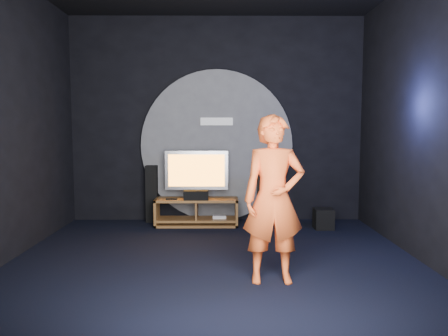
% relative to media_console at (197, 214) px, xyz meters
% --- Properties ---
extents(floor, '(5.00, 5.00, 0.00)m').
position_rel_media_console_xyz_m(floor, '(0.32, -2.05, -0.20)').
color(floor, black).
rests_on(floor, ground).
extents(back_wall, '(5.00, 0.04, 3.50)m').
position_rel_media_console_xyz_m(back_wall, '(0.32, 0.45, 1.55)').
color(back_wall, black).
rests_on(back_wall, ground).
extents(front_wall, '(5.00, 0.04, 3.50)m').
position_rel_media_console_xyz_m(front_wall, '(0.32, -4.55, 1.55)').
color(front_wall, black).
rests_on(front_wall, ground).
extents(right_wall, '(0.04, 5.00, 3.50)m').
position_rel_media_console_xyz_m(right_wall, '(2.82, -2.05, 1.55)').
color(right_wall, black).
rests_on(right_wall, ground).
extents(wall_disc_panel, '(2.60, 0.11, 2.60)m').
position_rel_media_console_xyz_m(wall_disc_panel, '(0.32, 0.39, 1.11)').
color(wall_disc_panel, '#515156').
rests_on(wall_disc_panel, ground).
extents(media_console, '(1.36, 0.45, 0.45)m').
position_rel_media_console_xyz_m(media_console, '(0.00, 0.00, 0.00)').
color(media_console, olive).
rests_on(media_console, ground).
extents(tv, '(1.04, 0.22, 0.78)m').
position_rel_media_console_xyz_m(tv, '(-0.01, 0.07, 0.68)').
color(tv, '#A5A5AC').
rests_on(tv, media_console).
extents(center_speaker, '(0.40, 0.15, 0.15)m').
position_rel_media_console_xyz_m(center_speaker, '(-0.01, -0.13, 0.33)').
color(center_speaker, black).
rests_on(center_speaker, media_console).
extents(remote, '(0.18, 0.05, 0.02)m').
position_rel_media_console_xyz_m(remote, '(-0.41, -0.12, 0.27)').
color(remote, black).
rests_on(remote, media_console).
extents(tower_speaker_left, '(0.19, 0.22, 0.97)m').
position_rel_media_console_xyz_m(tower_speaker_left, '(-0.79, 0.30, 0.29)').
color(tower_speaker_left, black).
rests_on(tower_speaker_left, ground).
extents(tower_speaker_right, '(0.19, 0.22, 0.97)m').
position_rel_media_console_xyz_m(tower_speaker_right, '(1.08, -0.21, 0.29)').
color(tower_speaker_right, black).
rests_on(tower_speaker_right, ground).
extents(subwoofer, '(0.30, 0.30, 0.33)m').
position_rel_media_console_xyz_m(subwoofer, '(2.04, -0.26, -0.03)').
color(subwoofer, black).
rests_on(subwoofer, ground).
extents(player, '(0.65, 0.44, 1.76)m').
position_rel_media_console_xyz_m(player, '(0.95, -2.64, 0.68)').
color(player, '#DA4F1D').
rests_on(player, ground).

